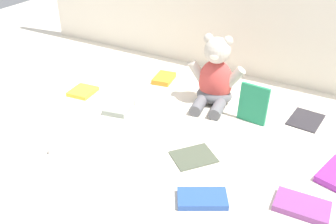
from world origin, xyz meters
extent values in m
plane|color=silver|center=(0.00, 0.00, 0.00)|extent=(3.20, 3.20, 0.00)
cube|color=silver|center=(0.00, 0.47, 0.29)|extent=(1.87, 0.03, 0.58)
ellipsoid|color=#D84C47|center=(0.04, 0.19, 0.08)|extent=(0.13, 0.11, 0.16)
ellipsoid|color=slate|center=(0.04, 0.19, 0.03)|extent=(0.14, 0.12, 0.06)
sphere|color=beige|center=(0.04, 0.19, 0.20)|extent=(0.10, 0.10, 0.09)
ellipsoid|color=white|center=(0.04, 0.16, 0.19)|extent=(0.04, 0.03, 0.03)
sphere|color=beige|center=(0.00, 0.19, 0.23)|extent=(0.04, 0.04, 0.03)
sphere|color=beige|center=(0.07, 0.20, 0.23)|extent=(0.04, 0.04, 0.03)
cylinder|color=beige|center=(-0.03, 0.18, 0.11)|extent=(0.08, 0.04, 0.08)
cylinder|color=beige|center=(0.10, 0.20, 0.11)|extent=(0.08, 0.04, 0.08)
cylinder|color=slate|center=(0.02, 0.10, 0.02)|extent=(0.05, 0.09, 0.04)
cylinder|color=slate|center=(0.08, 0.11, 0.02)|extent=(0.05, 0.09, 0.04)
cube|color=#2C53A6|center=(0.21, -0.28, 0.01)|extent=(0.14, 0.12, 0.02)
cube|color=#98A294|center=(-0.23, -0.03, 0.01)|extent=(0.10, 0.11, 0.02)
cube|color=#505946|center=(0.12, -0.14, 0.00)|extent=(0.15, 0.15, 0.01)
cube|color=orange|center=(-0.20, 0.25, 0.01)|extent=(0.08, 0.11, 0.02)
cube|color=#2D2A31|center=(0.35, 0.22, 0.00)|extent=(0.11, 0.14, 0.01)
cube|color=#238E5E|center=(0.19, 0.13, 0.06)|extent=(0.10, 0.03, 0.13)
cube|color=#8D418C|center=(0.43, -0.19, 0.01)|extent=(0.13, 0.08, 0.02)
cube|color=yellow|center=(-0.41, 0.01, 0.01)|extent=(0.09, 0.10, 0.01)
cube|color=white|center=(-0.23, -0.27, 0.01)|extent=(0.13, 0.12, 0.02)
camera|label=1|loc=(0.47, -0.92, 0.66)|focal=40.30mm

